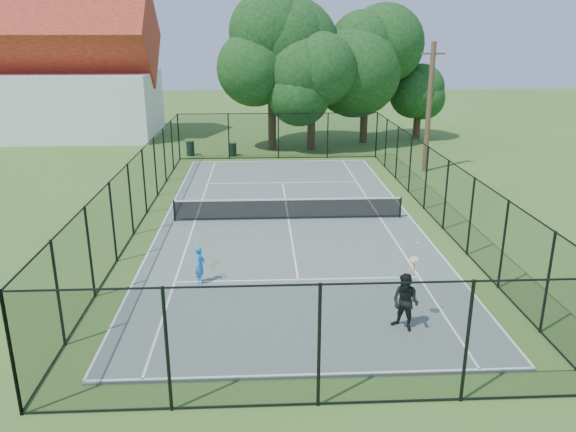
{
  "coord_description": "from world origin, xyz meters",
  "views": [
    {
      "loc": [
        -1.2,
        -23.57,
        7.94
      ],
      "look_at": [
        -0.17,
        -3.0,
        1.2
      ],
      "focal_mm": 35.0,
      "sensor_mm": 36.0,
      "label": 1
    }
  ],
  "objects_px": {
    "tennis_net": "(288,208)",
    "trash_bin_left": "(190,148)",
    "utility_pole": "(429,107)",
    "player_black": "(405,302)",
    "trash_bin_right": "(232,150)",
    "player_blue": "(200,265)"
  },
  "relations": [
    {
      "from": "tennis_net",
      "to": "trash_bin_left",
      "type": "bearing_deg",
      "value": 112.69
    },
    {
      "from": "tennis_net",
      "to": "utility_pole",
      "type": "height_order",
      "value": "utility_pole"
    },
    {
      "from": "trash_bin_right",
      "to": "player_black",
      "type": "relative_size",
      "value": 0.36
    },
    {
      "from": "player_blue",
      "to": "player_black",
      "type": "distance_m",
      "value": 6.84
    },
    {
      "from": "utility_pole",
      "to": "player_black",
      "type": "xyz_separation_m",
      "value": [
        -5.94,
        -18.83,
        -2.92
      ]
    },
    {
      "from": "trash_bin_right",
      "to": "tennis_net",
      "type": "bearing_deg",
      "value": -77.53
    },
    {
      "from": "trash_bin_left",
      "to": "player_black",
      "type": "height_order",
      "value": "player_black"
    },
    {
      "from": "utility_pole",
      "to": "tennis_net",
      "type": "bearing_deg",
      "value": -133.94
    },
    {
      "from": "tennis_net",
      "to": "utility_pole",
      "type": "xyz_separation_m",
      "value": [
        8.67,
        9.0,
        3.23
      ]
    },
    {
      "from": "player_blue",
      "to": "player_black",
      "type": "relative_size",
      "value": 0.53
    },
    {
      "from": "player_blue",
      "to": "trash_bin_left",
      "type": "bearing_deg",
      "value": 97.46
    },
    {
      "from": "utility_pole",
      "to": "player_blue",
      "type": "xyz_separation_m",
      "value": [
        -11.9,
        -15.47,
        -3.1
      ]
    },
    {
      "from": "tennis_net",
      "to": "trash_bin_right",
      "type": "bearing_deg",
      "value": 102.47
    },
    {
      "from": "tennis_net",
      "to": "trash_bin_left",
      "type": "xyz_separation_m",
      "value": [
        -5.93,
        14.19,
        -0.09
      ]
    },
    {
      "from": "trash_bin_left",
      "to": "player_black",
      "type": "xyz_separation_m",
      "value": [
        8.66,
        -24.01,
        0.4
      ]
    },
    {
      "from": "player_blue",
      "to": "player_black",
      "type": "bearing_deg",
      "value": -29.4
    },
    {
      "from": "utility_pole",
      "to": "player_black",
      "type": "relative_size",
      "value": 3.08
    },
    {
      "from": "tennis_net",
      "to": "trash_bin_right",
      "type": "height_order",
      "value": "tennis_net"
    },
    {
      "from": "trash_bin_left",
      "to": "trash_bin_right",
      "type": "height_order",
      "value": "trash_bin_left"
    },
    {
      "from": "utility_pole",
      "to": "player_blue",
      "type": "bearing_deg",
      "value": -127.57
    },
    {
      "from": "trash_bin_right",
      "to": "trash_bin_left",
      "type": "bearing_deg",
      "value": 174.67
    },
    {
      "from": "tennis_net",
      "to": "trash_bin_left",
      "type": "relative_size",
      "value": 10.44
    }
  ]
}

